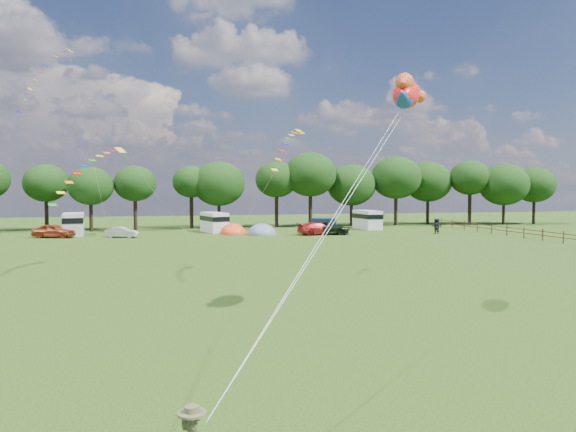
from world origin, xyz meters
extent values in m
plane|color=black|center=(0.00, 0.00, 0.00)|extent=(180.00, 180.00, 0.00)
cylinder|color=black|center=(-20.03, 56.31, 1.95)|extent=(0.47, 0.47, 3.90)
ellipsoid|color=#11340C|center=(-20.03, 56.31, 6.00)|extent=(5.58, 5.58, 4.74)
cylinder|color=black|center=(-14.36, 53.27, 1.78)|extent=(0.44, 0.44, 3.56)
ellipsoid|color=#11340C|center=(-14.36, 53.27, 5.64)|extent=(5.56, 5.56, 4.73)
cylinder|color=black|center=(-9.09, 54.23, 1.98)|extent=(0.47, 0.47, 3.95)
ellipsoid|color=#11340C|center=(-9.09, 54.23, 5.95)|extent=(5.33, 5.33, 4.53)
cylinder|color=black|center=(-1.92, 56.03, 2.17)|extent=(0.50, 0.50, 4.33)
ellipsoid|color=#11340C|center=(-1.92, 56.03, 6.19)|extent=(4.95, 4.95, 4.21)
cylinder|color=black|center=(1.70, 55.56, 1.66)|extent=(0.43, 0.43, 3.31)
ellipsoid|color=#11340C|center=(1.70, 55.56, 5.95)|extent=(7.03, 7.03, 5.98)
cylinder|color=black|center=(9.66, 55.80, 2.18)|extent=(0.50, 0.50, 4.36)
ellipsoid|color=#11340C|center=(9.66, 55.80, 6.56)|extent=(5.84, 5.84, 4.97)
cylinder|color=black|center=(14.25, 54.92, 2.27)|extent=(0.51, 0.51, 4.55)
ellipsoid|color=#11340C|center=(14.25, 54.92, 7.23)|extent=(7.15, 7.15, 6.08)
cylinder|color=black|center=(20.49, 55.63, 1.61)|extent=(0.42, 0.42, 3.21)
ellipsoid|color=#11340C|center=(20.49, 55.63, 5.80)|extent=(6.90, 6.90, 5.86)
cylinder|color=black|center=(26.98, 54.96, 2.09)|extent=(0.48, 0.48, 4.17)
ellipsoid|color=#11340C|center=(26.98, 54.96, 6.86)|extent=(7.16, 7.16, 6.09)
cylinder|color=black|center=(32.97, 56.89, 1.83)|extent=(0.45, 0.45, 3.66)
ellipsoid|color=#11340C|center=(32.97, 56.89, 6.31)|extent=(7.05, 7.05, 5.99)
cylinder|color=black|center=(38.41, 54.37, 2.32)|extent=(0.52, 0.52, 4.65)
ellipsoid|color=#11340C|center=(38.41, 54.37, 6.88)|extent=(5.96, 5.96, 5.06)
cylinder|color=black|center=(43.16, 53.04, 1.59)|extent=(0.42, 0.42, 3.19)
ellipsoid|color=#11340C|center=(43.16, 53.04, 5.89)|extent=(7.23, 7.23, 6.14)
cylinder|color=black|center=(48.55, 53.44, 1.76)|extent=(0.44, 0.44, 3.52)
ellipsoid|color=#11340C|center=(48.55, 53.44, 5.86)|extent=(6.22, 6.22, 5.28)
cylinder|color=#472D19|center=(32.00, 27.00, 0.60)|extent=(0.12, 0.12, 1.20)
cylinder|color=#472D19|center=(32.00, 25.50, 0.95)|extent=(0.08, 3.00, 0.08)
cylinder|color=#472D19|center=(32.00, 25.50, 0.55)|extent=(0.08, 3.00, 0.08)
cylinder|color=#472D19|center=(32.00, 30.00, 0.60)|extent=(0.12, 0.12, 1.20)
cylinder|color=#472D19|center=(32.00, 28.50, 0.95)|extent=(0.08, 3.00, 0.08)
cylinder|color=#472D19|center=(32.00, 28.50, 0.55)|extent=(0.08, 3.00, 0.08)
cylinder|color=#472D19|center=(32.00, 33.00, 0.60)|extent=(0.12, 0.12, 1.20)
cylinder|color=#472D19|center=(32.00, 31.50, 0.95)|extent=(0.08, 3.00, 0.08)
cylinder|color=#472D19|center=(32.00, 31.50, 0.55)|extent=(0.08, 3.00, 0.08)
cylinder|color=#472D19|center=(32.00, 36.00, 0.60)|extent=(0.12, 0.12, 1.20)
cylinder|color=#472D19|center=(32.00, 34.50, 0.95)|extent=(0.08, 3.00, 0.08)
cylinder|color=#472D19|center=(32.00, 34.50, 0.55)|extent=(0.08, 3.00, 0.08)
cylinder|color=#472D19|center=(32.00, 39.00, 0.60)|extent=(0.12, 0.12, 1.20)
cylinder|color=#472D19|center=(32.00, 37.50, 0.95)|extent=(0.08, 3.00, 0.08)
cylinder|color=#472D19|center=(32.00, 37.50, 0.55)|extent=(0.08, 3.00, 0.08)
cylinder|color=#472D19|center=(32.00, 42.00, 0.60)|extent=(0.12, 0.12, 1.20)
cylinder|color=#472D19|center=(32.00, 40.50, 0.95)|extent=(0.08, 3.00, 0.08)
cylinder|color=#472D19|center=(32.00, 40.50, 0.55)|extent=(0.08, 3.00, 0.08)
cylinder|color=#472D19|center=(32.00, 45.00, 0.60)|extent=(0.12, 0.12, 1.20)
cylinder|color=#472D19|center=(32.00, 43.50, 0.95)|extent=(0.08, 3.00, 0.08)
cylinder|color=#472D19|center=(32.00, 43.50, 0.55)|extent=(0.08, 3.00, 0.08)
cylinder|color=#472D19|center=(32.00, 48.00, 0.60)|extent=(0.12, 0.12, 1.20)
cylinder|color=#472D19|center=(32.00, 46.50, 0.95)|extent=(0.08, 3.00, 0.08)
cylinder|color=#472D19|center=(32.00, 46.50, 0.55)|extent=(0.08, 3.00, 0.08)
cylinder|color=#472D19|center=(32.00, 51.00, 0.60)|extent=(0.12, 0.12, 1.20)
cylinder|color=#472D19|center=(32.00, 49.50, 0.95)|extent=(0.08, 3.00, 0.08)
cylinder|color=#472D19|center=(32.00, 49.50, 0.55)|extent=(0.08, 3.00, 0.08)
imported|color=maroon|center=(-17.34, 44.97, 0.76)|extent=(4.88, 3.08, 1.52)
imported|color=#9FA2A8|center=(-10.17, 43.63, 0.59)|extent=(3.55, 2.16, 1.17)
imported|color=#A51D1B|center=(11.65, 42.08, 0.72)|extent=(4.97, 2.56, 1.43)
imported|color=black|center=(12.65, 42.20, 0.74)|extent=(5.83, 3.55, 1.48)
cube|color=#BCBDBF|center=(-15.69, 47.80, 1.27)|extent=(2.62, 5.26, 2.54)
cube|color=black|center=(-15.69, 47.80, 1.79)|extent=(2.67, 5.36, 0.60)
cylinder|color=black|center=(-15.54, 46.21, 0.36)|extent=(0.74, 0.33, 0.71)
cylinder|color=black|center=(-15.83, 49.40, 0.36)|extent=(0.74, 0.33, 0.71)
cube|color=silver|center=(0.37, 48.66, 1.20)|extent=(3.16, 5.16, 2.40)
cube|color=black|center=(0.37, 48.66, 1.69)|extent=(3.23, 5.27, 0.57)
cylinder|color=black|center=(0.74, 47.20, 0.34)|extent=(0.72, 0.41, 0.68)
cylinder|color=black|center=(0.00, 50.13, 0.34)|extent=(0.72, 0.41, 0.68)
cube|color=silver|center=(20.39, 49.19, 1.22)|extent=(2.46, 5.02, 2.43)
cube|color=black|center=(20.39, 49.19, 1.71)|extent=(2.51, 5.12, 0.58)
cylinder|color=black|center=(20.51, 47.67, 0.34)|extent=(0.70, 0.31, 0.68)
cylinder|color=black|center=(20.26, 50.72, 0.34)|extent=(0.70, 0.31, 0.68)
ellipsoid|color=#EC461E|center=(2.18, 45.16, 0.02)|extent=(3.03, 3.49, 2.49)
cylinder|color=#EC461E|center=(2.18, 45.16, 0.04)|extent=(3.18, 3.18, 0.08)
ellipsoid|color=slate|center=(5.28, 43.39, 0.02)|extent=(3.33, 3.82, 2.60)
cylinder|color=slate|center=(5.28, 43.39, 0.04)|extent=(3.49, 3.49, 0.08)
cube|color=#111E31|center=(12.85, 43.87, 0.90)|extent=(3.50, 3.17, 1.80)
ellipsoid|color=red|center=(3.77, 2.28, 9.36)|extent=(2.50, 3.13, 1.72)
ellipsoid|color=yellow|center=(3.77, 2.28, 9.23)|extent=(1.55, 1.95, 0.94)
cone|color=#CF5020|center=(3.10, 1.17, 9.63)|extent=(1.19, 1.30, 0.91)
cone|color=#15379C|center=(3.10, 1.17, 9.09)|extent=(1.19, 1.30, 0.91)
cone|color=#15379C|center=(3.82, 2.36, 9.92)|extent=(0.98, 0.94, 0.77)
sphere|color=white|center=(4.04, 3.33, 9.52)|extent=(0.29, 0.29, 0.29)
sphere|color=black|center=(4.04, 3.41, 9.52)|extent=(0.14, 0.14, 0.14)
cube|color=yellow|center=(-12.98, 27.66, 16.19)|extent=(0.60, 0.64, 0.32)
cube|color=red|center=(-13.25, 27.16, 15.97)|extent=(0.35, 0.51, 0.09)
cube|color=orange|center=(-13.52, 26.67, 15.70)|extent=(0.34, 0.51, 0.10)
cube|color=yellow|center=(-13.79, 26.17, 15.36)|extent=(0.34, 0.51, 0.11)
cube|color=#198C1E|center=(-14.06, 25.68, 14.93)|extent=(0.34, 0.51, 0.11)
cube|color=#0C1EB2|center=(-14.33, 25.18, 14.43)|extent=(0.33, 0.50, 0.12)
cube|color=red|center=(-14.60, 24.69, 13.84)|extent=(0.33, 0.50, 0.13)
cube|color=orange|center=(-14.87, 24.19, 13.18)|extent=(0.33, 0.50, 0.14)
cube|color=yellow|center=(-15.14, 23.70, 12.43)|extent=(0.32, 0.50, 0.14)
cube|color=#198C1E|center=(-15.41, 23.20, 11.61)|extent=(0.32, 0.50, 0.15)
cube|color=#0C1EB2|center=(-15.68, 22.71, 10.70)|extent=(0.31, 0.49, 0.16)
cube|color=yellow|center=(-8.82, 19.67, 7.96)|extent=(0.80, 0.80, 0.37)
cube|color=red|center=(-9.22, 19.22, 7.85)|extent=(0.55, 0.55, 0.11)
cube|color=orange|center=(-9.63, 18.77, 7.70)|extent=(0.55, 0.55, 0.12)
cube|color=yellow|center=(-10.03, 18.32, 7.48)|extent=(0.55, 0.54, 0.13)
cube|color=#198C1E|center=(-10.44, 17.87, 7.17)|extent=(0.55, 0.54, 0.13)
cube|color=#0C1EB2|center=(-10.84, 17.42, 6.78)|extent=(0.54, 0.54, 0.14)
cube|color=red|center=(-11.25, 16.97, 6.31)|extent=(0.54, 0.53, 0.15)
cube|color=orange|center=(-11.65, 16.52, 5.76)|extent=(0.54, 0.53, 0.16)
cube|color=yellow|center=(-12.06, 16.07, 5.14)|extent=(0.53, 0.53, 0.17)
cube|color=#198C1E|center=(-12.46, 15.62, 4.43)|extent=(0.53, 0.52, 0.18)
cube|color=gold|center=(2.27, 14.42, 8.94)|extent=(0.71, 0.70, 0.33)
cube|color=red|center=(1.95, 13.88, 8.87)|extent=(0.51, 0.46, 0.09)
cube|color=orange|center=(1.64, 13.34, 8.76)|extent=(0.51, 0.46, 0.10)
cube|color=yellow|center=(1.32, 12.80, 8.56)|extent=(0.51, 0.46, 0.11)
cube|color=#198C1E|center=(1.01, 12.26, 8.29)|extent=(0.50, 0.46, 0.12)
cube|color=#0C1EB2|center=(0.69, 11.72, 7.94)|extent=(0.50, 0.45, 0.13)
cube|color=red|center=(0.38, 11.18, 7.51)|extent=(0.50, 0.45, 0.14)
cube|color=orange|center=(0.06, 10.64, 7.00)|extent=(0.50, 0.45, 0.14)
cube|color=yellow|center=(-0.25, 10.10, 6.40)|extent=(0.49, 0.44, 0.15)
imported|color=black|center=(25.22, 39.96, 0.89)|extent=(0.89, 0.58, 1.78)
imported|color=black|center=(26.96, 42.58, 0.83)|extent=(1.13, 0.64, 1.66)
camera|label=1|loc=(-6.53, -19.70, 5.45)|focal=35.00mm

